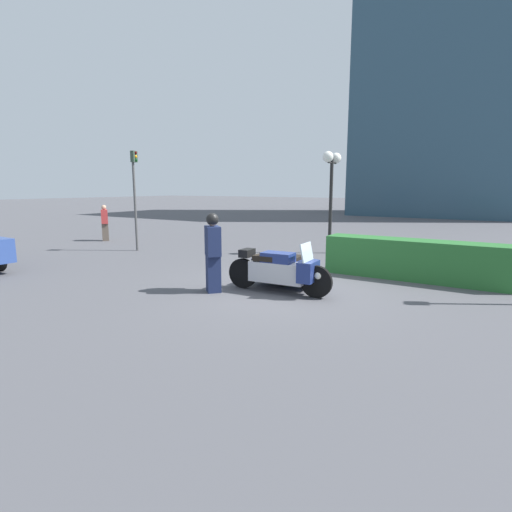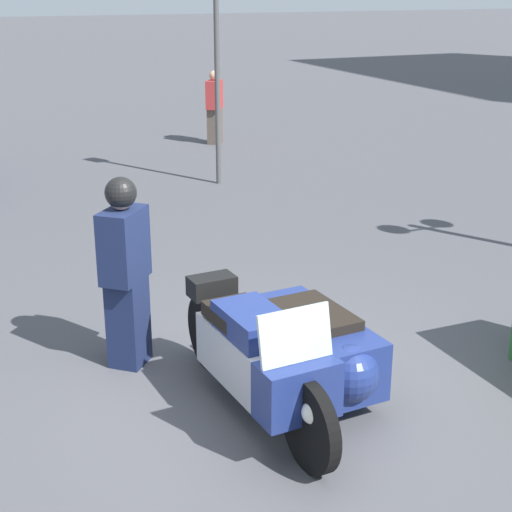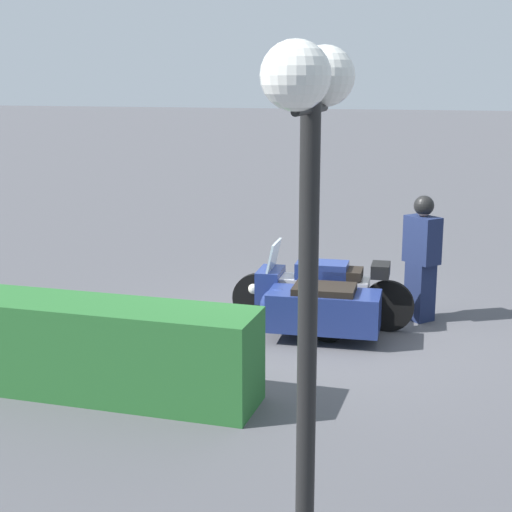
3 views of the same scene
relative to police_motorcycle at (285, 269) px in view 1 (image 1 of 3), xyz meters
The scene contains 8 objects.
ground_plane 0.49m from the police_motorcycle, behind, with size 160.00×160.00×0.00m, color #4C4C51.
police_motorcycle is the anchor object (origin of this frame).
officer_rider 1.71m from the police_motorcycle, 140.99° to the right, with size 0.56×0.54×1.79m.
hedge_bush_curbside 3.56m from the police_motorcycle, 49.13° to the left, with size 4.54×0.82×1.02m, color #28662D.
twin_lamp_post 6.07m from the police_motorcycle, 101.40° to the left, with size 0.37×1.12×3.56m.
traffic_light_far 7.95m from the police_motorcycle, 163.51° to the left, with size 0.22×0.29×3.64m.
pedestrian_bystander 11.35m from the police_motorcycle, 162.64° to the left, with size 0.52×0.48×1.58m.
office_building_main 31.69m from the police_motorcycle, 90.84° to the left, with size 14.06×9.19×24.74m, color #2D4C60.
Camera 1 is at (4.32, -7.98, 2.34)m, focal length 28.00 mm.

